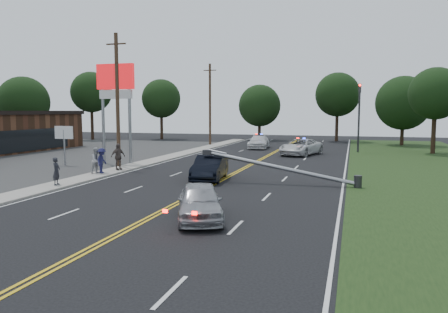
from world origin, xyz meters
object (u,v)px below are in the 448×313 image
(bystander_a, at_px, (56,171))
(bystander_b, at_px, (97,160))
(small_sign, at_px, (64,136))
(emergency_a, at_px, (301,147))
(waiting_sedan, at_px, (200,202))
(bystander_c, at_px, (102,161))
(fallen_streetlight, at_px, (288,169))
(utility_pole_far, at_px, (210,104))
(traffic_signal, at_px, (359,112))
(pylon_sign, at_px, (116,89))
(bystander_d, at_px, (118,157))
(utility_pole_mid, at_px, (117,100))
(crashed_sedan, at_px, (210,168))
(emergency_b, at_px, (259,142))

(bystander_a, relative_size, bystander_b, 0.91)
(small_sign, height_order, emergency_a, small_sign)
(waiting_sedan, relative_size, bystander_c, 2.53)
(fallen_streetlight, bearing_deg, bystander_c, 178.51)
(waiting_sedan, bearing_deg, fallen_streetlight, 55.55)
(utility_pole_far, height_order, bystander_c, utility_pole_far)
(traffic_signal, relative_size, bystander_c, 4.18)
(small_sign, xyz_separation_m, traffic_signal, (22.30, 18.00, 1.87))
(small_sign, height_order, fallen_streetlight, small_sign)
(traffic_signal, height_order, bystander_a, traffic_signal)
(pylon_sign, xyz_separation_m, small_sign, (-3.50, -2.00, -3.66))
(waiting_sedan, distance_m, bystander_b, 14.33)
(bystander_d, bearing_deg, utility_pole_far, 31.26)
(emergency_a, relative_size, bystander_a, 3.62)
(utility_pole_mid, bearing_deg, pylon_sign, 123.02)
(fallen_streetlight, distance_m, crashed_sedan, 4.93)
(utility_pole_mid, bearing_deg, utility_pole_far, 90.00)
(small_sign, xyz_separation_m, bystander_a, (5.76, -8.53, -1.43))
(emergency_b, relative_size, bystander_a, 3.35)
(utility_pole_mid, bearing_deg, traffic_signal, 45.80)
(emergency_a, xyz_separation_m, bystander_b, (-11.63, -17.18, 0.20))
(pylon_sign, xyz_separation_m, crashed_sedan, (9.77, -5.66, -5.22))
(pylon_sign, bearing_deg, crashed_sedan, -30.07)
(crashed_sedan, xyz_separation_m, emergency_a, (3.66, 17.07, 0.01))
(traffic_signal, height_order, bystander_c, traffic_signal)
(crashed_sedan, height_order, bystander_c, bystander_c)
(emergency_b, bearing_deg, fallen_streetlight, -79.39)
(utility_pole_far, bearing_deg, fallen_streetlight, -62.76)
(utility_pole_far, height_order, waiting_sedan, utility_pole_far)
(pylon_sign, bearing_deg, small_sign, -150.26)
(pylon_sign, relative_size, bystander_b, 4.63)
(small_sign, relative_size, crashed_sedan, 0.66)
(utility_pole_mid, xyz_separation_m, bystander_d, (1.01, -1.86, -4.02))
(utility_pole_far, xyz_separation_m, bystander_d, (1.01, -23.86, -4.02))
(small_sign, relative_size, bystander_d, 1.65)
(crashed_sedan, xyz_separation_m, bystander_d, (-7.46, 1.80, 0.29))
(fallen_streetlight, height_order, bystander_d, bystander_d)
(utility_pole_far, height_order, bystander_b, utility_pole_far)
(utility_pole_far, relative_size, crashed_sedan, 2.13)
(bystander_b, bearing_deg, bystander_d, 6.49)
(utility_pole_far, distance_m, bystander_b, 26.10)
(bystander_c, bearing_deg, bystander_b, 98.98)
(bystander_d, bearing_deg, pylon_sign, 59.73)
(traffic_signal, distance_m, fallen_streetlight, 22.62)
(small_sign, xyz_separation_m, bystander_d, (5.81, -1.86, -1.27))
(waiting_sedan, bearing_deg, emergency_b, 76.53)
(pylon_sign, height_order, utility_pole_far, utility_pole_far)
(utility_pole_mid, xyz_separation_m, utility_pole_far, (0.00, 22.00, 0.00))
(fallen_streetlight, xyz_separation_m, crashed_sedan, (-4.91, 0.34, -0.14))
(small_sign, height_order, utility_pole_mid, utility_pole_mid)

